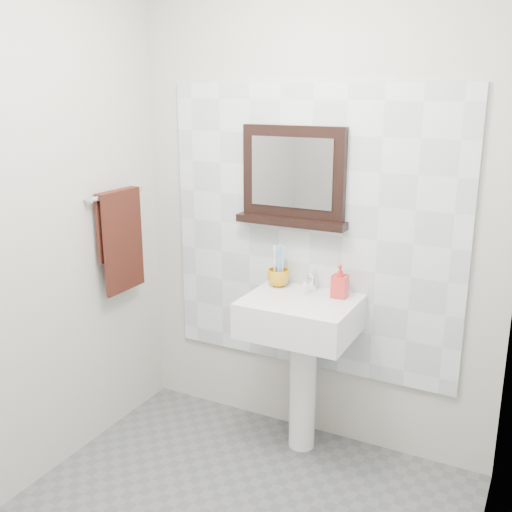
{
  "coord_description": "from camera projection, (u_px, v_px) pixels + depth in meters",
  "views": [
    {
      "loc": [
        1.13,
        -1.73,
        1.87
      ],
      "look_at": [
        -0.04,
        0.55,
        1.15
      ],
      "focal_mm": 42.0,
      "sensor_mm": 36.0,
      "label": 1
    }
  ],
  "objects": [
    {
      "name": "soap_dispenser",
      "position": [
        340.0,
        281.0,
        2.98
      ],
      "size": [
        0.08,
        0.08,
        0.17
      ],
      "primitive_type": "imported",
      "rotation": [
        0.0,
        0.0,
        0.04
      ],
      "color": "red",
      "rests_on": "pedestal_sink"
    },
    {
      "name": "hand_towel",
      "position": [
        120.0,
        233.0,
        3.2
      ],
      "size": [
        0.06,
        0.3,
        0.55
      ],
      "color": "#34140E",
      "rests_on": "towel_bar"
    },
    {
      "name": "toothbrushes",
      "position": [
        279.0,
        264.0,
        3.14
      ],
      "size": [
        0.05,
        0.04,
        0.21
      ],
      "color": "white",
      "rests_on": "toothbrush_cup"
    },
    {
      "name": "pedestal_sink",
      "position": [
        300.0,
        333.0,
        3.03
      ],
      "size": [
        0.55,
        0.44,
        0.96
      ],
      "color": "white",
      "rests_on": "ground"
    },
    {
      "name": "splashback",
      "position": [
        311.0,
        232.0,
        3.11
      ],
      "size": [
        1.6,
        0.02,
        1.5
      ],
      "primitive_type": "cube",
      "color": "silver",
      "rests_on": "back_wall"
    },
    {
      "name": "back_wall",
      "position": [
        312.0,
        213.0,
        3.09
      ],
      "size": [
        2.0,
        0.01,
        2.5
      ],
      "primitive_type": "cube",
      "color": "#BCBAB3",
      "rests_on": "ground"
    },
    {
      "name": "toothbrush_cup",
      "position": [
        278.0,
        278.0,
        3.16
      ],
      "size": [
        0.15,
        0.15,
        0.09
      ],
      "primitive_type": "imported",
      "rotation": [
        0.0,
        0.0,
        -0.31
      ],
      "color": "orange",
      "rests_on": "pedestal_sink"
    },
    {
      "name": "towel_bar",
      "position": [
        117.0,
        194.0,
        3.15
      ],
      "size": [
        0.07,
        0.4,
        0.03
      ],
      "color": "silver",
      "rests_on": "left_wall"
    },
    {
      "name": "right_wall",
      "position": [
        492.0,
        314.0,
        1.71
      ],
      "size": [
        0.01,
        2.2,
        2.5
      ],
      "primitive_type": "cube",
      "color": "#BCBAB3",
      "rests_on": "ground"
    },
    {
      "name": "framed_mirror",
      "position": [
        293.0,
        179.0,
        3.05
      ],
      "size": [
        0.6,
        0.11,
        0.51
      ],
      "color": "black",
      "rests_on": "back_wall"
    },
    {
      "name": "left_wall",
      "position": [
        2.0,
        237.0,
        2.59
      ],
      "size": [
        0.01,
        2.2,
        2.5
      ],
      "primitive_type": "cube",
      "color": "#BCBAB3",
      "rests_on": "ground"
    }
  ]
}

